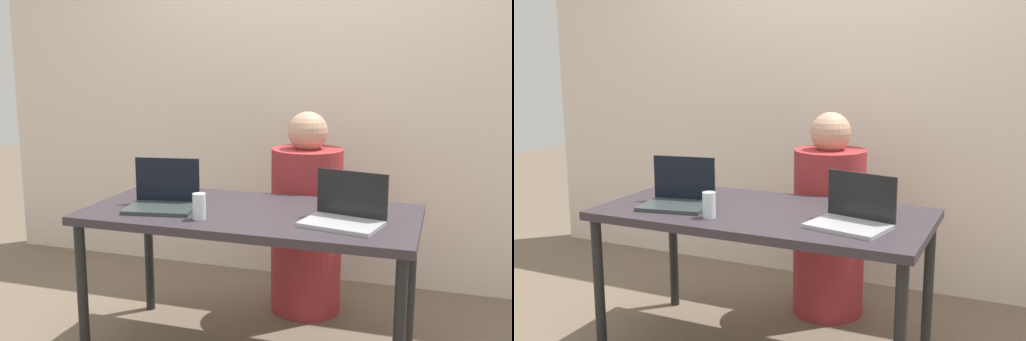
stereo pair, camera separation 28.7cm
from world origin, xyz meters
TOP-DOWN VIEW (x-y plane):
  - back_wall at (0.00, 1.18)m, footprint 4.50×0.10m
  - desk at (0.00, 0.00)m, footprint 1.56×0.75m
  - person_at_center at (0.13, 0.61)m, footprint 0.45×0.45m
  - laptop_front_left at (-0.42, -0.08)m, footprint 0.36×0.29m
  - laptop_front_right at (0.46, -0.09)m, footprint 0.37×0.30m
  - water_glass_left at (-0.17, -0.22)m, footprint 0.06×0.06m

SIDE VIEW (x-z plane):
  - person_at_center at x=0.13m, z-range -0.06..1.09m
  - desk at x=0.00m, z-range 0.30..1.03m
  - laptop_front_right at x=0.46m, z-range 0.67..0.89m
  - laptop_front_left at x=-0.42m, z-range 0.67..0.90m
  - water_glass_left at x=-0.17m, z-range 0.72..0.84m
  - back_wall at x=0.00m, z-range 0.00..2.30m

